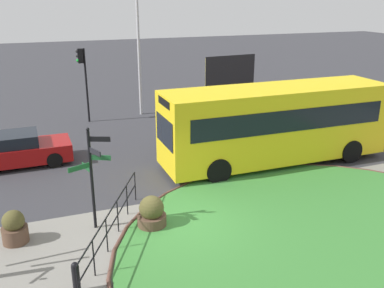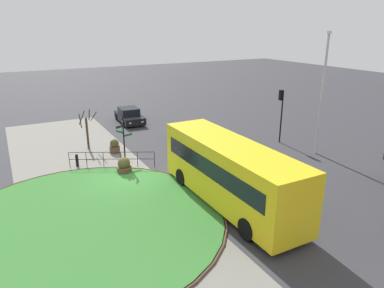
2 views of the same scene
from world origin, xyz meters
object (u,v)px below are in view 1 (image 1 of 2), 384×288
bus_yellow (275,123)px  billboard_left (230,73)px  traffic_light_near (83,69)px  signpost_directional (92,171)px  bollard_foreground (76,277)px  car_trailing (341,102)px  planter_kerbside (152,214)px  planter_near_signpost (14,228)px  car_far_lane (21,150)px  lamppost_tall (138,38)px

bus_yellow → billboard_left: bus_yellow is taller
traffic_light_near → signpost_directional: bearing=80.6°
signpost_directional → bollard_foreground: (-0.90, -2.91, -1.47)m
signpost_directional → car_trailing: bearing=28.4°
bollard_foreground → billboard_left: bearing=54.4°
billboard_left → traffic_light_near: bearing=-175.3°
bollard_foreground → traffic_light_near: 15.40m
bollard_foreground → car_trailing: 20.64m
signpost_directional → planter_kerbside: bearing=-19.2°
planter_kerbside → bollard_foreground: bearing=-137.1°
signpost_directional → planter_near_signpost: size_ratio=3.18×
car_far_lane → planter_kerbside: size_ratio=3.84×
car_trailing → billboard_left: billboard_left is taller
signpost_directional → planter_near_signpost: signpost_directional is taller
bollard_foreground → lamppost_tall: lamppost_tall is taller
traffic_light_near → billboard_left: size_ratio=1.11×
bus_yellow → lamppost_tall: size_ratio=1.15×
traffic_light_near → planter_kerbside: (0.28, -12.67, -2.52)m
billboard_left → planter_kerbside: bearing=-128.1°
car_trailing → traffic_light_near: size_ratio=1.13×
bus_yellow → planter_kerbside: 7.36m
billboard_left → bollard_foreground: bearing=-130.4°
bollard_foreground → car_far_lane: car_far_lane is taller
planter_near_signpost → bollard_foreground: bearing=-64.3°
planter_near_signpost → car_trailing: bearing=25.3°
bollard_foreground → billboard_left: size_ratio=0.23×
car_trailing → planter_near_signpost: bearing=-157.9°
bollard_foreground → planter_near_signpost: bearing=115.7°
bollard_foreground → planter_near_signpost: (-1.40, 2.92, 0.03)m
signpost_directional → car_trailing: signpost_directional is taller
car_far_lane → traffic_light_near: (3.45, 5.63, 2.35)m
bollard_foreground → lamppost_tall: 17.02m
bus_yellow → car_far_lane: (-10.09, 3.56, -1.11)m
car_trailing → lamppost_tall: lamppost_tall is taller
lamppost_tall → planter_kerbside: (-3.03, -13.23, -4.03)m
bus_yellow → planter_near_signpost: size_ratio=9.51×
car_far_lane → planter_near_signpost: car_far_lane is taller
lamppost_tall → signpost_directional: bearing=-110.2°
signpost_directional → bollard_foreground: signpost_directional is taller
signpost_directional → car_far_lane: bearing=108.0°
billboard_left → planter_kerbside: size_ratio=3.51×
billboard_left → lamppost_tall: bearing=-175.3°
traffic_light_near → billboard_left: traffic_light_near is taller
traffic_light_near → planter_near_signpost: (-3.65, -12.10, -2.53)m
bus_yellow → car_trailing: bearing=-144.4°
signpost_directional → planter_near_signpost: 2.72m
signpost_directional → billboard_left: signpost_directional is taller
lamppost_tall → planter_kerbside: bearing=-102.9°
planter_near_signpost → planter_kerbside: size_ratio=0.97×
lamppost_tall → billboard_left: bearing=9.5°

